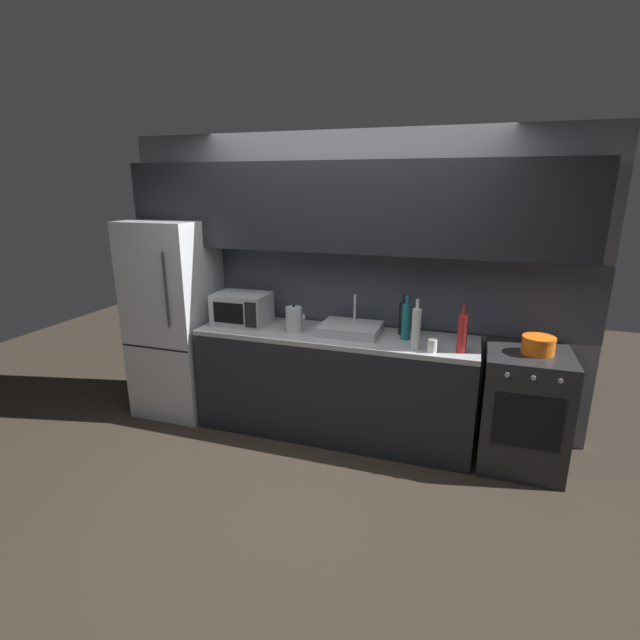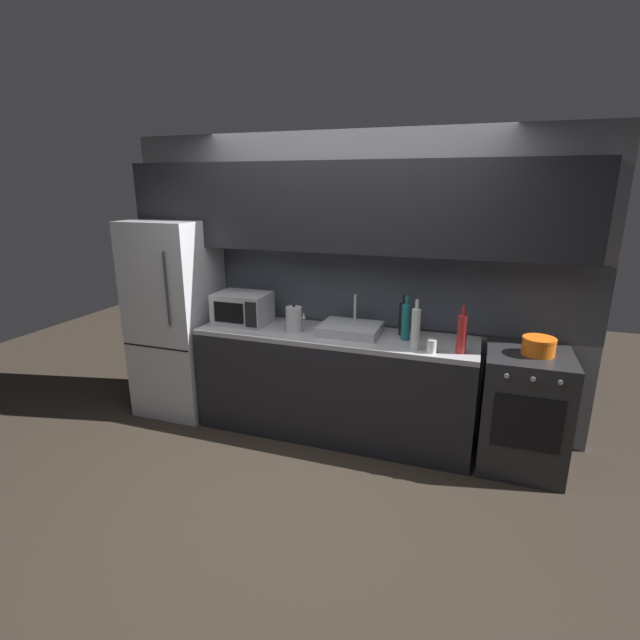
{
  "view_description": "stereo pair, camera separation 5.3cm",
  "coord_description": "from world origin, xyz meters",
  "px_view_note": "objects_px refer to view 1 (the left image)",
  "views": [
    {
      "loc": [
        1.04,
        -2.62,
        2.07
      ],
      "look_at": [
        -0.12,
        0.9,
        1.0
      ],
      "focal_mm": 26.38,
      "sensor_mm": 36.0,
      "label": 1
    },
    {
      "loc": [
        1.09,
        -2.6,
        2.07
      ],
      "look_at": [
        -0.12,
        0.9,
        1.0
      ],
      "focal_mm": 26.38,
      "sensor_mm": 36.0,
      "label": 2
    }
  ],
  "objects_px": {
    "wine_bottle_clear": "(416,328)",
    "mug_white": "(432,345)",
    "oven_range": "(523,409)",
    "wine_bottle_red": "(462,333)",
    "kettle": "(294,319)",
    "refrigerator": "(175,318)",
    "wine_bottle_teal": "(406,321)",
    "microwave": "(242,309)",
    "wine_bottle_dark": "(404,318)",
    "cooking_pot": "(538,345)"
  },
  "relations": [
    {
      "from": "wine_bottle_clear",
      "to": "mug_white",
      "type": "bearing_deg",
      "value": -17.15
    },
    {
      "from": "oven_range",
      "to": "wine_bottle_clear",
      "type": "relative_size",
      "value": 2.41
    },
    {
      "from": "oven_range",
      "to": "wine_bottle_red",
      "type": "relative_size",
      "value": 2.56
    },
    {
      "from": "oven_range",
      "to": "kettle",
      "type": "distance_m",
      "value": 1.9
    },
    {
      "from": "refrigerator",
      "to": "wine_bottle_teal",
      "type": "distance_m",
      "value": 2.11
    },
    {
      "from": "refrigerator",
      "to": "kettle",
      "type": "xyz_separation_m",
      "value": [
        1.2,
        -0.06,
        0.12
      ]
    },
    {
      "from": "microwave",
      "to": "wine_bottle_red",
      "type": "relative_size",
      "value": 1.31
    },
    {
      "from": "microwave",
      "to": "mug_white",
      "type": "distance_m",
      "value": 1.67
    },
    {
      "from": "wine_bottle_red",
      "to": "mug_white",
      "type": "xyz_separation_m",
      "value": [
        -0.2,
        -0.06,
        -0.1
      ]
    },
    {
      "from": "microwave",
      "to": "wine_bottle_dark",
      "type": "height_order",
      "value": "wine_bottle_dark"
    },
    {
      "from": "microwave",
      "to": "mug_white",
      "type": "relative_size",
      "value": 4.67
    },
    {
      "from": "microwave",
      "to": "kettle",
      "type": "height_order",
      "value": "microwave"
    },
    {
      "from": "mug_white",
      "to": "oven_range",
      "type": "bearing_deg",
      "value": 16.77
    },
    {
      "from": "microwave",
      "to": "cooking_pot",
      "type": "distance_m",
      "value": 2.38
    },
    {
      "from": "wine_bottle_clear",
      "to": "wine_bottle_teal",
      "type": "distance_m",
      "value": 0.22
    },
    {
      "from": "kettle",
      "to": "mug_white",
      "type": "xyz_separation_m",
      "value": [
        1.13,
        -0.14,
        -0.06
      ]
    },
    {
      "from": "refrigerator",
      "to": "wine_bottle_teal",
      "type": "height_order",
      "value": "refrigerator"
    },
    {
      "from": "wine_bottle_teal",
      "to": "kettle",
      "type": "bearing_deg",
      "value": -174.69
    },
    {
      "from": "wine_bottle_clear",
      "to": "cooking_pot",
      "type": "distance_m",
      "value": 0.87
    },
    {
      "from": "refrigerator",
      "to": "mug_white",
      "type": "xyz_separation_m",
      "value": [
        2.33,
        -0.21,
        0.06
      ]
    },
    {
      "from": "microwave",
      "to": "kettle",
      "type": "xyz_separation_m",
      "value": [
        0.52,
        -0.08,
        -0.03
      ]
    },
    {
      "from": "oven_range",
      "to": "microwave",
      "type": "height_order",
      "value": "microwave"
    },
    {
      "from": "kettle",
      "to": "mug_white",
      "type": "distance_m",
      "value": 1.14
    },
    {
      "from": "oven_range",
      "to": "wine_bottle_teal",
      "type": "distance_m",
      "value": 1.09
    },
    {
      "from": "refrigerator",
      "to": "wine_bottle_teal",
      "type": "relative_size",
      "value": 5.0
    },
    {
      "from": "wine_bottle_teal",
      "to": "oven_range",
      "type": "bearing_deg",
      "value": -1.49
    },
    {
      "from": "kettle",
      "to": "wine_bottle_clear",
      "type": "height_order",
      "value": "wine_bottle_clear"
    },
    {
      "from": "wine_bottle_teal",
      "to": "wine_bottle_red",
      "type": "bearing_deg",
      "value": -21.37
    },
    {
      "from": "wine_bottle_clear",
      "to": "microwave",
      "type": "bearing_deg",
      "value": 173.06
    },
    {
      "from": "kettle",
      "to": "wine_bottle_teal",
      "type": "relative_size",
      "value": 0.65
    },
    {
      "from": "oven_range",
      "to": "wine_bottle_clear",
      "type": "bearing_deg",
      "value": -168.43
    },
    {
      "from": "oven_range",
      "to": "wine_bottle_dark",
      "type": "relative_size",
      "value": 2.72
    },
    {
      "from": "microwave",
      "to": "wine_bottle_clear",
      "type": "xyz_separation_m",
      "value": [
        1.52,
        -0.19,
        0.02
      ]
    },
    {
      "from": "kettle",
      "to": "mug_white",
      "type": "height_order",
      "value": "kettle"
    },
    {
      "from": "wine_bottle_red",
      "to": "microwave",
      "type": "bearing_deg",
      "value": 174.93
    },
    {
      "from": "wine_bottle_dark",
      "to": "wine_bottle_clear",
      "type": "relative_size",
      "value": 0.89
    },
    {
      "from": "oven_range",
      "to": "refrigerator",
      "type": "bearing_deg",
      "value": 179.98
    },
    {
      "from": "kettle",
      "to": "wine_bottle_clear",
      "type": "xyz_separation_m",
      "value": [
        1.01,
        -0.11,
        0.05
      ]
    },
    {
      "from": "oven_range",
      "to": "wine_bottle_red",
      "type": "height_order",
      "value": "wine_bottle_red"
    },
    {
      "from": "kettle",
      "to": "cooking_pot",
      "type": "distance_m",
      "value": 1.86
    },
    {
      "from": "microwave",
      "to": "wine_bottle_teal",
      "type": "relative_size",
      "value": 1.29
    },
    {
      "from": "wine_bottle_dark",
      "to": "cooking_pot",
      "type": "bearing_deg",
      "value": -8.52
    },
    {
      "from": "oven_range",
      "to": "mug_white",
      "type": "xyz_separation_m",
      "value": [
        -0.68,
        -0.2,
        0.5
      ]
    },
    {
      "from": "microwave",
      "to": "wine_bottle_dark",
      "type": "bearing_deg",
      "value": 5.39
    },
    {
      "from": "wine_bottle_clear",
      "to": "wine_bottle_teal",
      "type": "relative_size",
      "value": 1.05
    },
    {
      "from": "microwave",
      "to": "wine_bottle_clear",
      "type": "bearing_deg",
      "value": -6.94
    },
    {
      "from": "wine_bottle_dark",
      "to": "cooking_pot",
      "type": "relative_size",
      "value": 1.44
    },
    {
      "from": "microwave",
      "to": "wine_bottle_clear",
      "type": "relative_size",
      "value": 1.23
    },
    {
      "from": "mug_white",
      "to": "microwave",
      "type": "bearing_deg",
      "value": 172.24
    },
    {
      "from": "wine_bottle_teal",
      "to": "cooking_pot",
      "type": "bearing_deg",
      "value": -1.34
    }
  ]
}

